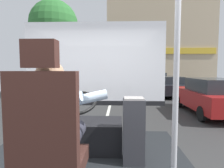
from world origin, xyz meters
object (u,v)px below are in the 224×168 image
object	(u,v)px
parked_car_silver	(155,80)
parked_car_green	(148,78)
handrail_pole	(176,89)
parked_car_black	(167,86)
fare_box	(133,130)
bus_driver	(55,121)
steering_console	(82,133)
parked_car_red	(212,96)
driver_seat	(49,147)

from	to	relation	value
parked_car_silver	parked_car_green	size ratio (longest dim) A/B	1.01
handrail_pole	parked_car_black	world-z (taller)	handrail_pole
fare_box	parked_car_silver	world-z (taller)	parked_car_silver
bus_driver	parked_car_green	bearing A→B (deg)	79.39
steering_console	parked_car_red	bearing A→B (deg)	49.47
fare_box	parked_car_silver	xyz separation A→B (m)	(3.12, 15.07, -0.27)
steering_console	parked_car_black	size ratio (longest dim) A/B	0.27
parked_car_red	bus_driver	bearing A→B (deg)	-124.91
steering_console	handrail_pole	world-z (taller)	handrail_pole
parked_car_red	steering_console	bearing A→B (deg)	-130.53
handrail_pole	parked_car_silver	size ratio (longest dim) A/B	0.47
parked_car_red	parked_car_silver	size ratio (longest dim) A/B	0.93
bus_driver	handrail_pole	bearing A→B (deg)	1.00
bus_driver	parked_car_green	world-z (taller)	bus_driver
handrail_pole	steering_console	bearing A→B (deg)	131.71
fare_box	parked_car_black	size ratio (longest dim) A/B	0.20
parked_car_silver	handrail_pole	bearing A→B (deg)	-100.25
bus_driver	parked_car_red	distance (m)	7.19
parked_car_silver	parked_car_green	xyz separation A→B (m)	(0.33, 6.29, -0.07)
parked_car_black	handrail_pole	bearing A→B (deg)	-104.02
steering_console	parked_car_green	xyz separation A→B (m)	(4.14, 21.01, -0.17)
driver_seat	bus_driver	size ratio (longest dim) A/B	1.58
steering_console	parked_car_green	bearing A→B (deg)	78.86
driver_seat	handrail_pole	world-z (taller)	handrail_pole
parked_car_silver	bus_driver	bearing A→B (deg)	-103.53
handrail_pole	parked_car_green	distance (m)	22.33
fare_box	parked_car_silver	distance (m)	15.39
bus_driver	driver_seat	bearing A→B (deg)	-90.00
handrail_pole	parked_car_green	xyz separation A→B (m)	(3.19, 22.08, -0.91)
handrail_pole	parked_car_green	size ratio (longest dim) A/B	0.48
steering_console	parked_car_black	distance (m)	10.47
steering_console	parked_car_red	distance (m)	6.31
handrail_pole	fare_box	size ratio (longest dim) A/B	2.46
fare_box	parked_car_red	distance (m)	6.18
parked_car_silver	driver_seat	bearing A→B (deg)	-103.42
driver_seat	parked_car_red	bearing A→B (deg)	55.68
fare_box	parked_car_silver	size ratio (longest dim) A/B	0.19
steering_console	parked_car_red	xyz separation A→B (m)	(4.10, 4.80, -0.13)
steering_console	parked_car_silver	xyz separation A→B (m)	(3.80, 14.73, -0.10)
handrail_pole	parked_car_green	world-z (taller)	handrail_pole
steering_console	handrail_pole	bearing A→B (deg)	-48.29
fare_box	parked_car_black	bearing A→B (deg)	73.63
steering_console	fare_box	size ratio (longest dim) A/B	1.40
steering_console	parked_car_green	distance (m)	21.42
handrail_pole	parked_car_silver	distance (m)	16.07
parked_car_green	handrail_pole	bearing A→B (deg)	-98.22
parked_car_black	parked_car_silver	distance (m)	4.92
driver_seat	fare_box	xyz separation A→B (m)	(0.68, 0.87, -0.16)
steering_console	parked_car_black	xyz separation A→B (m)	(3.66, 9.81, -0.18)
driver_seat	steering_console	size ratio (longest dim) A/B	1.18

